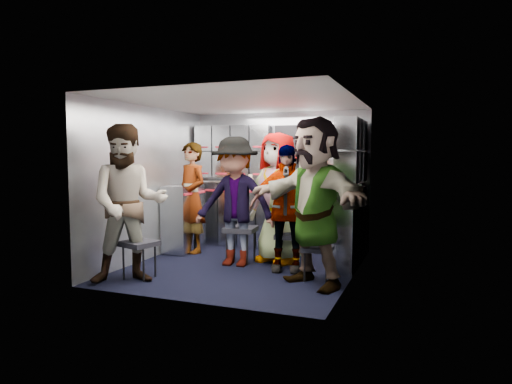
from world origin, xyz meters
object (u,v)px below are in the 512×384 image
(attendant_arc_a, at_px, (129,204))
(attendant_arc_d, at_px, (286,208))
(jump_seat_mid_right, at_px, (290,237))
(jump_seat_near_right, at_px, (318,250))
(jump_seat_center, at_px, (282,230))
(jump_seat_near_left, at_px, (139,245))
(attendant_standing, at_px, (191,198))
(attendant_arc_e, at_px, (314,202))
(jump_seat_mid_left, at_px, (241,231))
(attendant_arc_b, at_px, (235,202))
(attendant_arc_c, at_px, (278,198))

(attendant_arc_a, distance_m, attendant_arc_d, 1.87)
(jump_seat_mid_right, relative_size, jump_seat_near_right, 1.09)
(jump_seat_mid_right, bearing_deg, jump_seat_center, 120.36)
(jump_seat_near_left, height_order, jump_seat_mid_right, jump_seat_near_left)
(attendant_standing, bearing_deg, attendant_arc_e, 1.53)
(jump_seat_near_left, relative_size, jump_seat_center, 0.90)
(attendant_arc_e, bearing_deg, jump_seat_near_right, 123.33)
(jump_seat_near_right, bearing_deg, attendant_arc_e, -90.00)
(attendant_arc_a, xyz_separation_m, attendant_arc_d, (1.48, 1.13, -0.11))
(jump_seat_center, bearing_deg, jump_seat_mid_left, -141.54)
(jump_seat_mid_left, height_order, attendant_arc_e, attendant_arc_e)
(jump_seat_near_left, bearing_deg, jump_seat_near_right, 17.76)
(jump_seat_near_left, xyz_separation_m, jump_seat_mid_right, (1.48, 1.13, -0.00))
(attendant_arc_a, relative_size, attendant_arc_e, 0.96)
(attendant_arc_b, bearing_deg, attendant_standing, 149.04)
(jump_seat_center, height_order, attendant_arc_e, attendant_arc_e)
(jump_seat_near_left, height_order, jump_seat_mid_left, jump_seat_mid_left)
(attendant_arc_b, bearing_deg, attendant_arc_a, -126.28)
(jump_seat_mid_left, bearing_deg, jump_seat_mid_right, -2.52)
(jump_seat_mid_left, distance_m, attendant_arc_d, 0.81)
(attendant_arc_c, relative_size, attendant_arc_e, 0.93)
(jump_seat_center, bearing_deg, jump_seat_near_left, -129.40)
(attendant_arc_d, xyz_separation_m, attendant_arc_e, (0.48, -0.50, 0.15))
(attendant_arc_c, height_order, attendant_arc_d, attendant_arc_c)
(jump_seat_center, bearing_deg, attendant_standing, -178.59)
(attendant_arc_c, relative_size, attendant_arc_d, 1.11)
(attendant_arc_a, bearing_deg, attendant_standing, 59.82)
(jump_seat_mid_left, distance_m, attendant_standing, 1.06)
(jump_seat_center, relative_size, jump_seat_mid_right, 1.16)
(jump_seat_near_right, height_order, attendant_standing, attendant_standing)
(jump_seat_mid_right, xyz_separation_m, jump_seat_near_right, (0.48, -0.50, -0.03))
(jump_seat_near_right, height_order, attendant_arc_e, attendant_arc_e)
(jump_seat_center, height_order, attendant_arc_d, attendant_arc_d)
(jump_seat_mid_left, height_order, attendant_arc_c, attendant_arc_c)
(attendant_standing, distance_m, attendant_arc_e, 2.35)
(jump_seat_center, xyz_separation_m, jump_seat_near_right, (0.71, -0.89, -0.06))
(jump_seat_mid_left, bearing_deg, jump_seat_center, 38.46)
(jump_seat_near_right, bearing_deg, attendant_arc_c, 135.01)
(jump_seat_mid_left, xyz_separation_m, attendant_standing, (-0.92, 0.33, 0.39))
(jump_seat_mid_left, relative_size, jump_seat_near_right, 1.19)
(jump_seat_near_left, xyz_separation_m, jump_seat_center, (1.25, 1.52, 0.02))
(jump_seat_mid_right, xyz_separation_m, attendant_arc_d, (0.00, -0.18, 0.40))
(jump_seat_near_right, bearing_deg, jump_seat_center, 128.63)
(jump_seat_near_left, height_order, attendant_arc_b, attendant_arc_b)
(attendant_arc_c, bearing_deg, attendant_arc_d, -35.22)
(attendant_arc_a, height_order, attendant_arc_b, attendant_arc_a)
(jump_seat_near_left, distance_m, attendant_arc_b, 1.34)
(jump_seat_mid_left, bearing_deg, attendant_arc_a, -120.58)
(jump_seat_center, height_order, attendant_standing, attendant_standing)
(attendant_arc_e, bearing_deg, jump_seat_center, 156.96)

